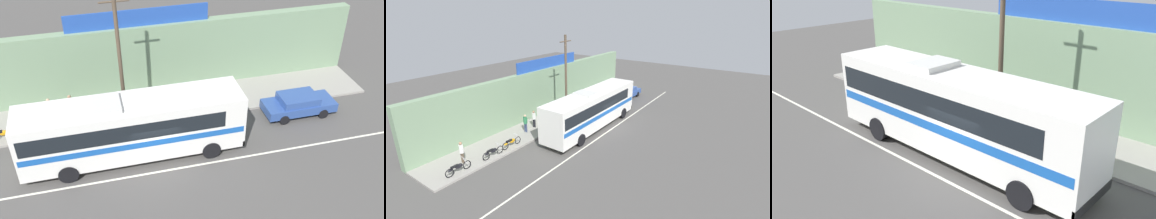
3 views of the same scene
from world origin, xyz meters
The scene contains 14 objects.
ground_plane centered at (0.00, 0.00, 0.00)m, with size 70.00×70.00×0.00m, color #4F4C49.
sidewalk_slab centered at (0.00, 5.20, 0.07)m, with size 30.00×3.60×0.14m, color gray.
storefront_facade centered at (0.00, 7.35, 2.40)m, with size 30.00×0.70×4.80m, color gray.
storefront_billboard centered at (0.45, 7.35, 5.35)m, with size 8.96×0.12×1.10m, color #234CAD.
road_center_stripe centered at (0.00, -0.80, 0.00)m, with size 30.00×0.14×0.01m, color silver.
intercity_bus centered at (-1.14, 0.86, 2.07)m, with size 11.97×2.66×3.78m.
parked_car centered at (9.49, 2.33, 0.74)m, with size 4.50×1.90×1.37m.
utility_pole centered at (-1.13, 3.82, 4.43)m, with size 1.60×0.22×8.32m.
motorcycle_red centered at (-12.95, 3.99, 0.57)m, with size 1.92×0.56×0.94m.
motorcycle_blue centered at (-8.24, 3.96, 0.57)m, with size 1.92×0.56×0.94m.
motorcycle_black centered at (-10.15, 3.86, 0.57)m, with size 1.90×0.56×0.94m.
pedestrian_by_curb centered at (-4.28, 5.23, 1.08)m, with size 0.30×0.48×1.63m.
pedestrian_far_right centered at (-11.97, 4.94, 1.11)m, with size 0.30×0.48×1.67m.
pedestrian_far_left centered at (-5.52, 5.09, 1.11)m, with size 0.30×0.48×1.68m.
Camera 2 is at (-21.48, -12.00, 10.63)m, focal length 25.91 mm.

